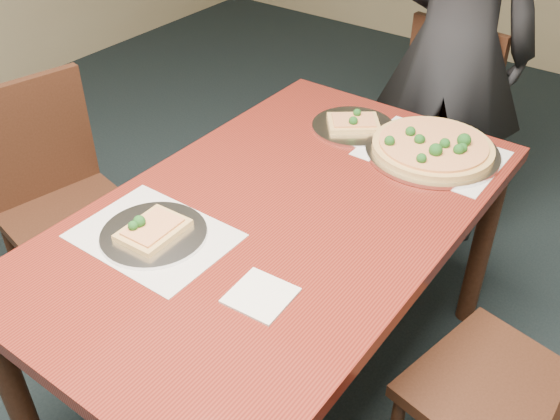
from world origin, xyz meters
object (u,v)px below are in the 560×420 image
Objects in this scene: chair_left at (58,194)px; chair_far at (432,122)px; chair_right at (537,398)px; diner at (454,48)px; dining_table at (280,236)px; slice_plate_near at (153,232)px; slice_plate_far at (353,125)px; pizza_pan at (433,148)px.

chair_far is at bearing -21.65° from chair_left.
diner is at bearing -134.46° from chair_right.
dining_table is 0.88× the size of diner.
slice_plate_near reaches higher than slice_plate_far.
slice_plate_near is 1.00× the size of slice_plate_far.
chair_right is 1.04m from slice_plate_near.
chair_left is at bearing -148.85° from pizza_pan.
dining_table is 1.65× the size of chair_far.
slice_plate_far is at bearing 81.72° from slice_plate_near.
chair_right is 0.81m from pizza_pan.
diner is 0.64m from slice_plate_far.
slice_plate_near reaches higher than dining_table.
diner is 0.67m from pizza_pan.
diner reaches higher than chair_left.
chair_left is (-0.88, -0.13, -0.14)m from dining_table.
slice_plate_near is at bearing 68.19° from diner.
dining_table is at bearing -81.35° from slice_plate_far.
chair_right is (0.77, 0.00, -0.14)m from dining_table.
slice_plate_far is (0.12, 0.82, -0.00)m from slice_plate_near.
slice_plate_far is at bearing 98.65° from dining_table.
pizza_pan is (0.21, 0.53, 0.11)m from dining_table.
pizza_pan reaches higher than slice_plate_near.
chair_far is 2.16× the size of pizza_pan.
pizza_pan is (0.21, -0.63, -0.08)m from diner.
slice_plate_far is at bearing -110.08° from chair_right.
chair_far is 1.53m from chair_left.
dining_table is at bearing -69.92° from chair_left.
chair_left is 1.07m from slice_plate_far.
dining_table is 5.36× the size of slice_plate_far.
chair_left is at bearing -116.62° from chair_far.
chair_right is at bearing -73.71° from chair_left.
chair_left is at bearing -73.63° from chair_right.
chair_left is 3.25× the size of slice_plate_near.
slice_plate_far is at bearing 179.70° from pizza_pan.
diner reaches higher than slice_plate_near.
chair_right reaches higher than dining_table.
slice_plate_near is (-0.97, -0.29, 0.25)m from chair_right.
dining_table is at bearing 76.10° from diner.
chair_far is at bearing -1.14° from diner.
slice_plate_far is at bearing 68.92° from diner.
chair_far reaches higher than dining_table.
dining_table is at bearing 55.49° from slice_plate_near.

